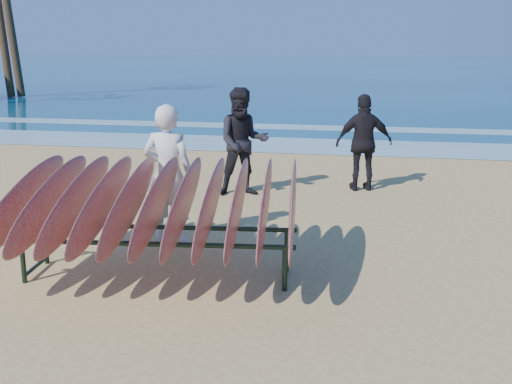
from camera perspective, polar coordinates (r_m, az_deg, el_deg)
ground at (r=7.08m, az=-1.22°, el=-8.99°), size 120.00×120.00×0.00m
ocean at (r=61.47m, az=9.62°, el=10.77°), size 160.00×160.00×0.00m
foam_near at (r=16.68m, az=5.91°, el=4.09°), size 160.00×160.00×0.00m
foam_far at (r=20.13m, az=6.78°, el=5.67°), size 160.00×160.00×0.00m
surfboard_rack at (r=7.39m, az=-8.84°, el=-1.06°), size 3.43×2.95×1.39m
person_white at (r=8.64m, az=-7.79°, el=1.56°), size 0.70×0.47×1.88m
person_dark_a at (r=11.24m, az=-1.18°, el=4.46°), size 1.09×0.96×1.89m
person_dark_b at (r=11.77m, az=9.58°, el=4.34°), size 1.10×0.67×1.75m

